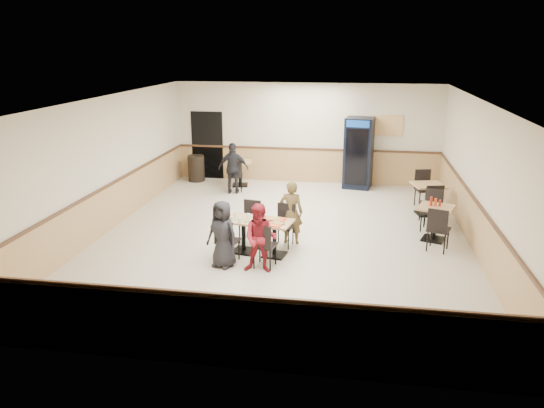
% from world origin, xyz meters
% --- Properties ---
extents(ground, '(10.00, 10.00, 0.00)m').
position_xyz_m(ground, '(0.00, 0.00, 0.00)').
color(ground, beige).
rests_on(ground, ground).
extents(room_shell, '(10.00, 10.00, 10.00)m').
position_xyz_m(room_shell, '(1.78, 2.55, 0.58)').
color(room_shell, silver).
rests_on(room_shell, ground).
extents(main_table, '(1.43, 0.89, 0.72)m').
position_xyz_m(main_table, '(-0.34, -1.03, 0.48)').
color(main_table, black).
rests_on(main_table, ground).
extents(main_chairs, '(1.44, 1.75, 0.91)m').
position_xyz_m(main_chairs, '(-0.39, -1.02, 0.45)').
color(main_chairs, black).
rests_on(main_chairs, ground).
extents(diner_woman_left, '(0.74, 0.61, 1.30)m').
position_xyz_m(diner_woman_left, '(-0.91, -1.75, 0.65)').
color(diner_woman_left, black).
rests_on(diner_woman_left, ground).
extents(diner_woman_right, '(0.65, 0.51, 1.32)m').
position_xyz_m(diner_woman_right, '(-0.15, -1.88, 0.66)').
color(diner_woman_right, maroon).
rests_on(diner_woman_right, ground).
extents(diner_man_opposite, '(0.51, 0.35, 1.36)m').
position_xyz_m(diner_man_opposite, '(0.22, -0.30, 0.68)').
color(diner_man_opposite, brown).
rests_on(diner_man_opposite, ground).
extents(lone_diner, '(0.89, 0.46, 1.45)m').
position_xyz_m(lone_diner, '(-1.89, 3.35, 0.72)').
color(lone_diner, black).
rests_on(lone_diner, ground).
extents(tabletop_clutter, '(1.14, 0.65, 0.12)m').
position_xyz_m(tabletop_clutter, '(-0.28, -1.09, 0.74)').
color(tabletop_clutter, red).
rests_on(tabletop_clutter, main_table).
extents(side_table_near, '(0.90, 0.90, 0.76)m').
position_xyz_m(side_table_near, '(3.25, 0.35, 0.50)').
color(side_table_near, black).
rests_on(side_table_near, ground).
extents(side_table_near_chair_south, '(0.57, 0.57, 0.96)m').
position_xyz_m(side_table_near_chair_south, '(3.25, -0.25, 0.48)').
color(side_table_near_chair_south, black).
rests_on(side_table_near_chair_south, ground).
extents(side_table_near_chair_north, '(0.57, 0.57, 0.96)m').
position_xyz_m(side_table_near_chair_north, '(3.25, 0.96, 0.48)').
color(side_table_near_chair_north, black).
rests_on(side_table_near_chair_north, ground).
extents(side_table_far, '(0.89, 0.89, 0.78)m').
position_xyz_m(side_table_far, '(3.31, 2.18, 0.52)').
color(side_table_far, black).
rests_on(side_table_far, ground).
extents(side_table_far_chair_south, '(0.56, 0.56, 0.99)m').
position_xyz_m(side_table_far_chair_south, '(3.31, 1.55, 0.50)').
color(side_table_far_chair_south, black).
rests_on(side_table_far_chair_south, ground).
extents(side_table_far_chair_north, '(0.56, 0.56, 0.99)m').
position_xyz_m(side_table_far_chair_north, '(3.31, 2.80, 0.50)').
color(side_table_far_chair_north, black).
rests_on(side_table_far_chair_north, ground).
extents(condiment_caddy, '(0.23, 0.06, 0.20)m').
position_xyz_m(condiment_caddy, '(3.22, 0.40, 0.85)').
color(condiment_caddy, '#A1210B').
rests_on(condiment_caddy, side_table_near).
extents(back_table, '(0.81, 0.81, 0.75)m').
position_xyz_m(back_table, '(-1.89, 4.20, 0.50)').
color(back_table, black).
rests_on(back_table, ground).
extents(back_table_chair_lone, '(0.51, 0.51, 0.95)m').
position_xyz_m(back_table_chair_lone, '(-1.89, 3.60, 0.47)').
color(back_table_chair_lone, black).
rests_on(back_table_chair_lone, ground).
extents(pepsi_cooler, '(0.89, 0.89, 2.07)m').
position_xyz_m(pepsi_cooler, '(1.58, 4.59, 1.03)').
color(pepsi_cooler, black).
rests_on(pepsi_cooler, ground).
extents(trash_bin, '(0.51, 0.51, 0.80)m').
position_xyz_m(trash_bin, '(-3.36, 4.55, 0.40)').
color(trash_bin, black).
rests_on(trash_bin, ground).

